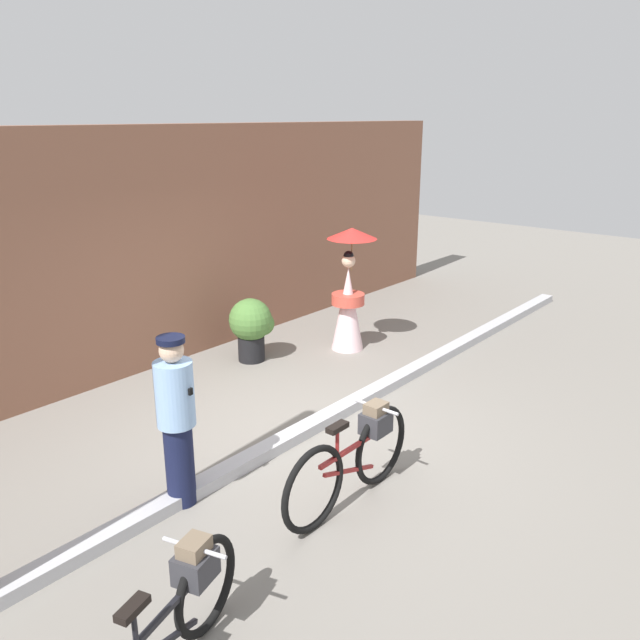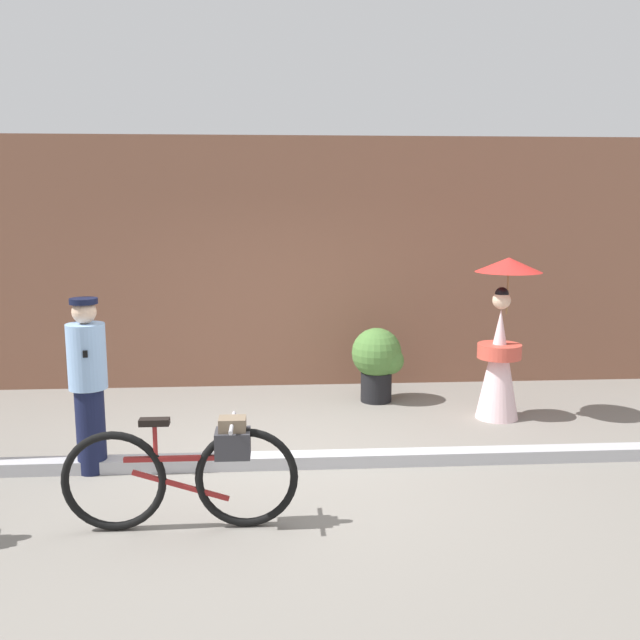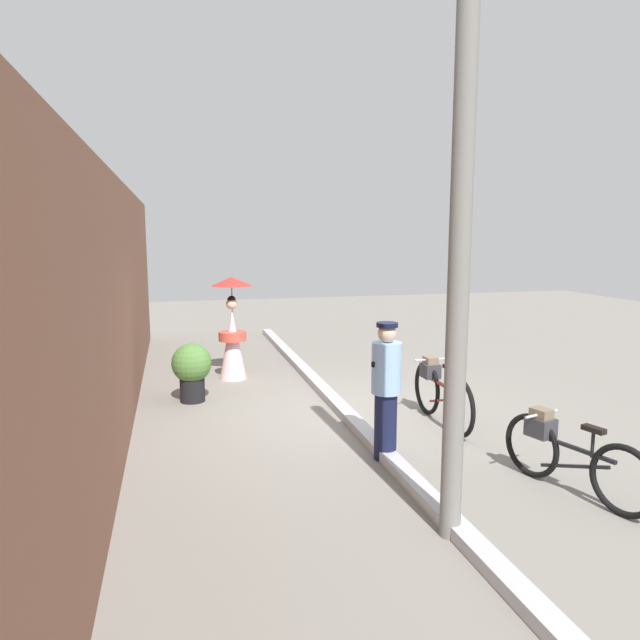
{
  "view_description": "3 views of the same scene",
  "coord_description": "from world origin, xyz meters",
  "px_view_note": "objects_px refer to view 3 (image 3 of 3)",
  "views": [
    {
      "loc": [
        -4.81,
        -4.24,
        3.38
      ],
      "look_at": [
        0.6,
        0.28,
        1.13
      ],
      "focal_mm": 36.12,
      "sensor_mm": 36.0,
      "label": 1
    },
    {
      "loc": [
        -0.03,
        -6.15,
        2.44
      ],
      "look_at": [
        0.42,
        0.56,
        1.29
      ],
      "focal_mm": 39.02,
      "sensor_mm": 36.0,
      "label": 2
    },
    {
      "loc": [
        -7.72,
        2.31,
        2.6
      ],
      "look_at": [
        0.66,
        0.18,
        1.29
      ],
      "focal_mm": 32.47,
      "sensor_mm": 36.0,
      "label": 3
    }
  ],
  "objects_px": {
    "bicycle_near_officer": "(567,453)",
    "potted_plant_by_door": "(192,368)",
    "person_with_parasol": "(232,330)",
    "bicycle_far_side": "(440,391)",
    "utility_pole": "(459,258)",
    "person_officer": "(386,388)"
  },
  "relations": [
    {
      "from": "bicycle_far_side",
      "to": "utility_pole",
      "type": "relative_size",
      "value": 0.37
    },
    {
      "from": "person_officer",
      "to": "utility_pole",
      "type": "height_order",
      "value": "utility_pole"
    },
    {
      "from": "person_officer",
      "to": "utility_pole",
      "type": "relative_size",
      "value": 0.33
    },
    {
      "from": "person_with_parasol",
      "to": "potted_plant_by_door",
      "type": "bearing_deg",
      "value": 149.4
    },
    {
      "from": "bicycle_near_officer",
      "to": "bicycle_far_side",
      "type": "relative_size",
      "value": 0.95
    },
    {
      "from": "bicycle_near_officer",
      "to": "person_officer",
      "type": "height_order",
      "value": "person_officer"
    },
    {
      "from": "bicycle_near_officer",
      "to": "person_officer",
      "type": "xyz_separation_m",
      "value": [
        1.26,
        1.47,
        0.44
      ]
    },
    {
      "from": "person_with_parasol",
      "to": "bicycle_far_side",
      "type": "bearing_deg",
      "value": -141.76
    },
    {
      "from": "person_officer",
      "to": "potted_plant_by_door",
      "type": "relative_size",
      "value": 1.75
    },
    {
      "from": "bicycle_far_side",
      "to": "potted_plant_by_door",
      "type": "height_order",
      "value": "potted_plant_by_door"
    },
    {
      "from": "person_officer",
      "to": "utility_pole",
      "type": "distance_m",
      "value": 2.35
    },
    {
      "from": "person_officer",
      "to": "person_with_parasol",
      "type": "height_order",
      "value": "person_with_parasol"
    },
    {
      "from": "bicycle_near_officer",
      "to": "potted_plant_by_door",
      "type": "distance_m",
      "value": 5.49
    },
    {
      "from": "bicycle_near_officer",
      "to": "potted_plant_by_door",
      "type": "height_order",
      "value": "potted_plant_by_door"
    },
    {
      "from": "person_officer",
      "to": "person_with_parasol",
      "type": "distance_m",
      "value": 4.41
    },
    {
      "from": "utility_pole",
      "to": "potted_plant_by_door",
      "type": "bearing_deg",
      "value": 23.12
    },
    {
      "from": "bicycle_near_officer",
      "to": "bicycle_far_side",
      "type": "distance_m",
      "value": 2.3
    },
    {
      "from": "person_with_parasol",
      "to": "potted_plant_by_door",
      "type": "xyz_separation_m",
      "value": [
        -1.27,
        0.75,
        -0.36
      ]
    },
    {
      "from": "bicycle_near_officer",
      "to": "utility_pole",
      "type": "bearing_deg",
      "value": 108.15
    },
    {
      "from": "bicycle_far_side",
      "to": "utility_pole",
      "type": "xyz_separation_m",
      "value": [
        -2.79,
        1.25,
        1.95
      ]
    },
    {
      "from": "person_with_parasol",
      "to": "utility_pole",
      "type": "height_order",
      "value": "utility_pole"
    },
    {
      "from": "person_officer",
      "to": "person_with_parasol",
      "type": "bearing_deg",
      "value": 17.41
    }
  ]
}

